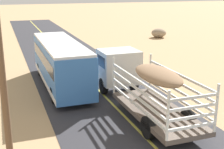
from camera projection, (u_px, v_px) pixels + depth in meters
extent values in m
cube|color=silver|center=(119.00, 66.00, 20.57)|extent=(2.50, 2.20, 2.20)
cube|color=#192333|center=(119.00, 60.00, 20.45)|extent=(2.53, 1.54, 0.70)
cube|color=brown|center=(156.00, 111.00, 16.00)|extent=(2.50, 6.40, 0.24)
cylinder|color=silver|center=(114.00, 75.00, 18.11)|extent=(0.12, 0.12, 2.20)
cylinder|color=silver|center=(150.00, 72.00, 18.89)|extent=(0.12, 0.12, 2.20)
cylinder|color=silver|center=(168.00, 116.00, 12.44)|extent=(0.12, 0.12, 2.20)
cylinder|color=silver|center=(217.00, 108.00, 13.22)|extent=(0.12, 0.12, 2.20)
cube|color=silver|center=(135.00, 104.00, 15.45)|extent=(0.08, 6.30, 0.12)
cube|color=silver|center=(177.00, 98.00, 16.25)|extent=(0.08, 6.30, 0.12)
cube|color=silver|center=(192.00, 127.00, 12.99)|extent=(2.40, 0.08, 0.12)
cube|color=silver|center=(135.00, 96.00, 15.33)|extent=(0.08, 6.30, 0.12)
cube|color=silver|center=(178.00, 91.00, 16.12)|extent=(0.08, 6.30, 0.12)
cube|color=silver|center=(193.00, 117.00, 12.87)|extent=(2.40, 0.08, 0.12)
cube|color=silver|center=(136.00, 88.00, 15.21)|extent=(0.08, 6.30, 0.12)
cube|color=silver|center=(178.00, 83.00, 16.00)|extent=(0.08, 6.30, 0.12)
cube|color=silver|center=(194.00, 107.00, 12.75)|extent=(2.40, 0.08, 0.12)
cube|color=silver|center=(136.00, 79.00, 15.08)|extent=(0.08, 6.30, 0.12)
cube|color=silver|center=(179.00, 74.00, 15.88)|extent=(0.08, 6.30, 0.12)
cube|color=silver|center=(194.00, 97.00, 12.63)|extent=(2.40, 0.08, 0.12)
ellipsoid|color=#8C6B4C|center=(158.00, 75.00, 15.46)|extent=(1.75, 3.84, 0.70)
cylinder|color=black|center=(104.00, 86.00, 20.56)|extent=(0.32, 1.10, 1.10)
cylinder|color=black|center=(133.00, 83.00, 21.28)|extent=(0.32, 1.10, 1.10)
cylinder|color=black|center=(148.00, 127.00, 14.53)|extent=(0.32, 1.10, 1.10)
cylinder|color=black|center=(188.00, 121.00, 15.25)|extent=(0.32, 1.10, 1.10)
cube|color=#3872C6|center=(61.00, 63.00, 21.93)|extent=(2.50, 10.00, 2.70)
cube|color=white|center=(60.00, 43.00, 21.54)|extent=(2.45, 9.80, 0.16)
cube|color=#192333|center=(60.00, 56.00, 21.80)|extent=(2.54, 9.20, 0.80)
cube|color=silver|center=(61.00, 78.00, 22.25)|extent=(2.53, 9.80, 0.36)
cylinder|color=black|center=(40.00, 69.00, 24.84)|extent=(0.30, 1.00, 1.00)
cylinder|color=black|center=(67.00, 67.00, 25.56)|extent=(0.30, 1.00, 1.00)
cylinder|color=black|center=(54.00, 95.00, 18.97)|extent=(0.30, 1.00, 1.00)
cylinder|color=black|center=(88.00, 91.00, 19.69)|extent=(0.30, 1.00, 1.00)
cylinder|color=brown|center=(2.00, 70.00, 10.15)|extent=(0.24, 0.24, 8.64)
ellipsoid|color=gray|center=(159.00, 33.00, 43.20)|extent=(2.06, 1.99, 1.27)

